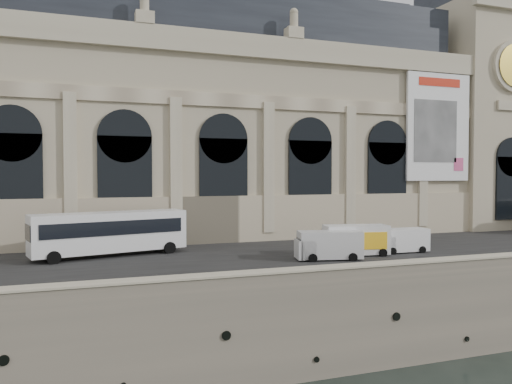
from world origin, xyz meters
TOP-DOWN VIEW (x-y plane):
  - ground at (0.00, 0.00)m, footprint 260.00×260.00m
  - quay at (0.00, 35.00)m, footprint 160.00×70.00m
  - street at (0.00, 14.00)m, footprint 160.00×24.00m
  - parapet at (0.00, 0.60)m, footprint 160.00×1.40m
  - museum at (-5.98, 30.86)m, footprint 69.00×18.70m
  - clock_pavilion at (34.00, 27.93)m, footprint 13.00×14.72m
  - bus_left at (-15.72, 16.94)m, footprint 13.61×5.85m
  - van_b at (1.33, 9.06)m, footprint 5.84×3.23m
  - van_c at (9.55, 10.36)m, footprint 5.08×2.25m
  - box_truck at (4.58, 10.34)m, footprint 7.06×3.40m

SIDE VIEW (x-z plane):
  - ground at x=0.00m, z-range 0.00..0.00m
  - quay at x=0.00m, z-range 0.00..6.00m
  - street at x=0.00m, z-range 6.00..6.06m
  - parapet at x=0.00m, z-range 6.01..7.22m
  - van_c at x=9.55m, z-range 6.02..8.25m
  - van_b at x=1.33m, z-range 6.03..8.49m
  - box_truck at x=4.58m, z-range 6.01..8.74m
  - bus_left at x=-15.72m, z-range 6.24..10.17m
  - museum at x=-5.98m, z-range 5.17..34.27m
  - clock_pavilion at x=34.00m, z-range 5.07..41.77m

